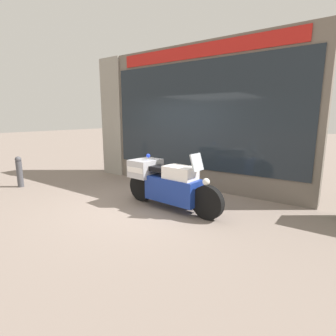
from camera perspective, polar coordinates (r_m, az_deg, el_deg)
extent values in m
plane|color=gray|center=(5.92, -5.72, -7.68)|extent=(60.00, 60.00, 0.00)
cube|color=#6B6056|center=(7.23, 4.64, 10.73)|extent=(6.48, 0.40, 3.71)
cube|color=gray|center=(9.02, -11.09, 10.64)|extent=(0.85, 0.55, 3.71)
cube|color=#1E262D|center=(6.85, 6.57, 11.08)|extent=(5.40, 0.02, 2.71)
cube|color=red|center=(7.02, 6.86, 24.05)|extent=(4.86, 0.03, 0.32)
cube|color=slate|center=(7.25, 6.87, -1.92)|extent=(5.18, 0.30, 0.55)
cube|color=silver|center=(7.21, 7.59, 5.97)|extent=(5.18, 0.02, 1.47)
cube|color=beige|center=(7.06, 7.20, 11.78)|extent=(5.18, 0.30, 0.02)
cube|color=navy|center=(7.97, -3.42, 12.06)|extent=(0.18, 0.04, 0.05)
cube|color=#195623|center=(7.06, 7.20, 12.10)|extent=(0.18, 0.04, 0.05)
cube|color=black|center=(6.45, 20.36, 11.61)|extent=(0.18, 0.04, 0.05)
cube|color=red|center=(8.13, -4.66, 2.49)|extent=(0.19, 0.03, 0.27)
cube|color=white|center=(7.42, 2.56, 1.67)|extent=(0.19, 0.04, 0.27)
cube|color=orange|center=(6.84, 11.16, 0.67)|extent=(0.19, 0.03, 0.27)
cube|color=yellow|center=(6.45, 21.04, -0.51)|extent=(0.19, 0.02, 0.27)
cylinder|color=black|center=(5.00, 8.60, -7.42)|extent=(0.66, 0.19, 0.65)
cylinder|color=black|center=(6.03, -5.72, -4.08)|extent=(0.66, 0.19, 0.65)
cube|color=navy|center=(5.42, 1.10, -4.66)|extent=(1.21, 0.54, 0.50)
cube|color=white|center=(5.22, 2.68, -1.18)|extent=(0.67, 0.46, 0.28)
cube|color=black|center=(5.49, -1.08, -0.22)|extent=(0.71, 0.39, 0.10)
cube|color=#B7B7BC|center=(5.84, -4.92, 0.03)|extent=(0.56, 0.68, 0.38)
cube|color=white|center=(5.84, -4.92, 0.03)|extent=(0.51, 0.69, 0.11)
cube|color=#B2BCC6|center=(4.95, 6.29, 1.24)|extent=(0.15, 0.33, 0.33)
sphere|color=white|center=(4.91, 8.30, -3.00)|extent=(0.14, 0.14, 0.14)
sphere|color=blue|center=(5.73, -4.35, 2.67)|extent=(0.09, 0.09, 0.09)
cylinder|color=#47474C|center=(8.23, -29.57, -1.15)|extent=(0.15, 0.15, 0.72)
sphere|color=#47474C|center=(8.16, -29.84, 1.64)|extent=(0.16, 0.16, 0.16)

